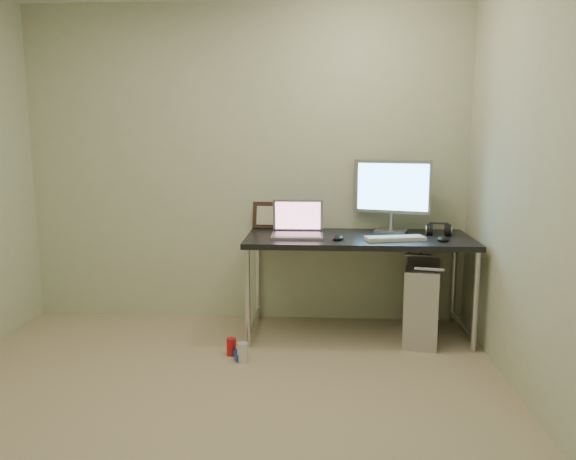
{
  "coord_description": "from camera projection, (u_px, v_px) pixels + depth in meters",
  "views": [
    {
      "loc": [
        0.6,
        -2.71,
        1.47
      ],
      "look_at": [
        0.38,
        1.04,
        0.85
      ],
      "focal_mm": 35.0,
      "sensor_mm": 36.0,
      "label": 1
    }
  ],
  "objects": [
    {
      "name": "can_red",
      "position": [
        231.0,
        347.0,
        3.83
      ],
      "size": [
        0.09,
        0.09,
        0.12
      ],
      "primitive_type": "cylinder",
      "rotation": [
        0.0,
        0.0,
        -0.43
      ],
      "color": "red",
      "rests_on": "ground"
    },
    {
      "name": "webcam",
      "position": [
        306.0,
        219.0,
        4.39
      ],
      "size": [
        0.05,
        0.04,
        0.12
      ],
      "rotation": [
        0.0,
        0.0,
        -0.13
      ],
      "color": "silver",
      "rests_on": "desk"
    },
    {
      "name": "keyboard",
      "position": [
        395.0,
        238.0,
        3.98
      ],
      "size": [
        0.44,
        0.22,
        0.03
      ],
      "primitive_type": "cube",
      "rotation": [
        0.0,
        0.0,
        0.21
      ],
      "color": "silver",
      "rests_on": "desk"
    },
    {
      "name": "laptop",
      "position": [
        297.0,
        228.0,
        4.15
      ],
      "size": [
        0.38,
        0.31,
        0.26
      ],
      "rotation": [
        0.0,
        0.0,
        0.01
      ],
      "color": "#A8A9B0",
      "rests_on": "desk"
    },
    {
      "name": "picture_frame",
      "position": [
        269.0,
        215.0,
        4.49
      ],
      "size": [
        0.27,
        0.1,
        0.21
      ],
      "primitive_type": "cube",
      "rotation": [
        -0.21,
        0.0,
        -0.1
      ],
      "color": "black",
      "rests_on": "desk"
    },
    {
      "name": "cable_b",
      "position": [
        419.0,
        276.0,
        4.46
      ],
      "size": [
        0.02,
        0.11,
        0.71
      ],
      "primitive_type": "cylinder",
      "rotation": [
        0.14,
        0.0,
        0.09
      ],
      "color": "black",
      "rests_on": "ground"
    },
    {
      "name": "mouse_left",
      "position": [
        338.0,
        237.0,
        4.0
      ],
      "size": [
        0.11,
        0.14,
        0.04
      ],
      "primitive_type": "ellipsoid",
      "rotation": [
        0.0,
        0.0,
        -0.32
      ],
      "color": "black",
      "rests_on": "desk"
    },
    {
      "name": "floor",
      "position": [
        204.0,
        421.0,
        2.94
      ],
      "size": [
        3.5,
        3.5,
        0.0
      ],
      "primitive_type": "plane",
      "color": "tan",
      "rests_on": "ground"
    },
    {
      "name": "monitor",
      "position": [
        392.0,
        190.0,
        4.28
      ],
      "size": [
        0.57,
        0.23,
        0.55
      ],
      "rotation": [
        0.0,
        0.0,
        -0.3
      ],
      "color": "#A8A9B0",
      "rests_on": "desk"
    },
    {
      "name": "tower_computer",
      "position": [
        422.0,
        302.0,
        4.1
      ],
      "size": [
        0.34,
        0.57,
        0.6
      ],
      "rotation": [
        0.0,
        0.0,
        -0.2
      ],
      "color": "silver",
      "rests_on": "ground"
    },
    {
      "name": "wall_back",
      "position": [
        246.0,
        166.0,
        4.47
      ],
      "size": [
        3.5,
        0.02,
        2.5
      ],
      "primitive_type": "cube",
      "color": "beige",
      "rests_on": "ground"
    },
    {
      "name": "cable_a",
      "position": [
        407.0,
        273.0,
        4.48
      ],
      "size": [
        0.01,
        0.16,
        0.69
      ],
      "primitive_type": "cylinder",
      "rotation": [
        0.21,
        0.0,
        0.0
      ],
      "color": "black",
      "rests_on": "ground"
    },
    {
      "name": "can_blue",
      "position": [
        239.0,
        356.0,
        3.75
      ],
      "size": [
        0.1,
        0.12,
        0.06
      ],
      "primitive_type": "cylinder",
      "rotation": [
        1.57,
        0.0,
        0.36
      ],
      "color": "#1238BD",
      "rests_on": "ground"
    },
    {
      "name": "desk",
      "position": [
        358.0,
        246.0,
        4.15
      ],
      "size": [
        1.65,
        0.72,
        0.75
      ],
      "color": "black",
      "rests_on": "ground"
    },
    {
      "name": "headphones",
      "position": [
        439.0,
        231.0,
        4.19
      ],
      "size": [
        0.19,
        0.11,
        0.12
      ],
      "rotation": [
        0.0,
        0.0,
        -0.16
      ],
      "color": "black",
      "rests_on": "desk"
    },
    {
      "name": "wall_right",
      "position": [
        565.0,
        185.0,
        2.64
      ],
      "size": [
        0.02,
        3.5,
        2.5
      ],
      "primitive_type": "cube",
      "color": "beige",
      "rests_on": "ground"
    },
    {
      "name": "mouse_right",
      "position": [
        443.0,
        238.0,
        3.95
      ],
      "size": [
        0.11,
        0.14,
        0.04
      ],
      "primitive_type": "ellipsoid",
      "rotation": [
        0.0,
        0.0,
        -0.28
      ],
      "color": "black",
      "rests_on": "desk"
    },
    {
      "name": "can_white",
      "position": [
        243.0,
        352.0,
        3.71
      ],
      "size": [
        0.09,
        0.09,
        0.13
      ],
      "primitive_type": "cylinder",
      "rotation": [
        0.0,
        0.0,
        -0.26
      ],
      "color": "silver",
      "rests_on": "ground"
    }
  ]
}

